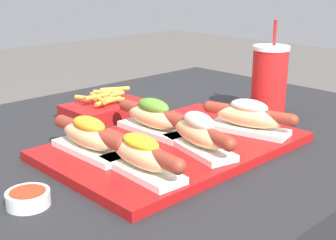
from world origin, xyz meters
The scene contains 9 objects.
serving_tray centered at (-0.05, -0.11, 0.73)m, with size 0.49×0.33×0.02m.
hot_dog_0 centered at (-0.20, -0.18, 0.77)m, with size 0.07×0.21×0.07m.
hot_dog_1 centered at (-0.05, -0.18, 0.77)m, with size 0.10×0.21×0.07m.
hot_dog_2 centered at (0.10, -0.18, 0.77)m, with size 0.10×0.21×0.07m.
hot_dog_3 centered at (-0.20, -0.05, 0.77)m, with size 0.06×0.21×0.07m.
hot_dog_4 centered at (-0.04, -0.04, 0.77)m, with size 0.06×0.21×0.07m.
sauce_bowl centered at (-0.37, -0.13, 0.73)m, with size 0.07×0.07×0.02m.
drink_cup centered at (0.28, -0.10, 0.81)m, with size 0.09×0.09×0.23m.
fries_basket centered at (-0.01, 0.17, 0.74)m, with size 0.19×0.13×0.06m.
Camera 1 is at (-0.66, -0.73, 1.05)m, focal length 50.00 mm.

